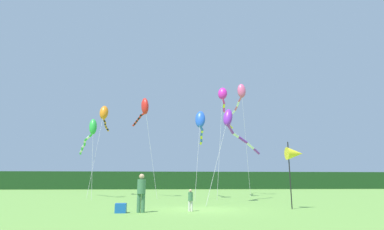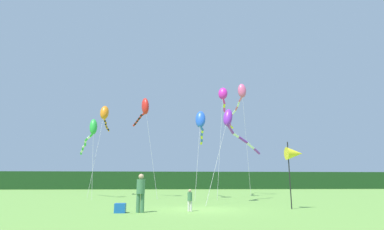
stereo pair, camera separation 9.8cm
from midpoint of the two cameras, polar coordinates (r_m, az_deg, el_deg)
name	(u,v)px [view 2 (the right image)]	position (r m, az deg, el deg)	size (l,w,h in m)	color
ground_plane	(200,210)	(16.60, 1.73, -17.15)	(120.00, 120.00, 0.00)	#6B9E42
distant_treeline	(178,180)	(61.48, -2.62, -12.03)	(108.00, 3.21, 3.31)	#193D19
person_adult	(141,191)	(15.12, -9.32, -13.71)	(0.39, 0.39, 1.78)	#3F724C
person_child	(190,199)	(15.59, -0.21, -15.31)	(0.23, 0.23, 1.05)	silver
cooler_box	(120,208)	(15.23, -12.99, -16.48)	(0.50, 0.42, 0.43)	#1959B2
banner_flag_pole	(294,154)	(17.83, 18.59, -6.90)	(0.90, 0.70, 3.56)	black
kite_rainbow	(241,94)	(34.89, 9.16, 3.89)	(0.93, 7.31, 12.13)	#B2B2B2
kite_blue	(201,122)	(27.69, 1.72, -1.38)	(1.39, 7.78, 7.71)	#B2B2B2
kite_green	(91,132)	(30.01, -18.11, -2.93)	(3.49, 8.18, 7.13)	#B2B2B2
kite_red	(145,108)	(30.25, -8.71, 1.33)	(2.95, 5.43, 9.51)	#B2B2B2
kite_purple	(233,125)	(23.48, 7.73, -1.88)	(5.86, 8.23, 6.80)	#B2B2B2
kite_orange	(105,114)	(34.63, -15.83, 0.18)	(0.90, 8.03, 9.62)	#B2B2B2
kite_magenta	(224,99)	(30.96, 6.07, 2.89)	(3.63, 10.43, 10.56)	#B2B2B2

